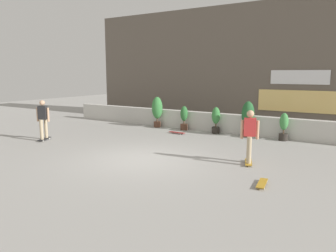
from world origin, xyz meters
TOP-DOWN VIEW (x-y plane):
  - ground_plane at (0.00, 0.00)m, footprint 48.00×48.00m
  - planter_wall at (0.00, 6.00)m, footprint 18.00×0.40m
  - building_backdrop at (0.00, 10.00)m, footprint 20.00×2.08m
  - potted_plant_0 at (-3.26, 5.55)m, footprint 0.56×0.56m
  - potted_plant_1 at (-1.65, 5.55)m, footprint 0.36×0.36m
  - potted_plant_2 at (0.07, 5.55)m, footprint 0.39×0.39m
  - potted_plant_3 at (1.60, 5.55)m, footprint 0.55×0.55m
  - potted_plant_4 at (3.16, 5.55)m, footprint 0.36×0.36m
  - skater_foreground at (-5.36, 0.17)m, footprint 0.52×0.81m
  - skater_by_wall_left at (3.14, 1.26)m, footprint 0.53×0.82m
  - skateboard_near_camera at (-1.40, 4.46)m, footprint 0.81×0.24m
  - skateboard_aside at (4.10, -0.47)m, footprint 0.32×0.82m

SIDE VIEW (x-z plane):
  - ground_plane at x=0.00m, z-range 0.00..0.00m
  - skateboard_near_camera at x=-1.40m, z-range 0.02..0.10m
  - skateboard_aside at x=4.10m, z-range 0.02..0.10m
  - planter_wall at x=0.00m, z-range 0.00..0.90m
  - potted_plant_4 at x=3.16m, z-range 0.02..1.20m
  - potted_plant_1 at x=-1.65m, z-range 0.03..1.23m
  - potted_plant_2 at x=0.07m, z-range 0.05..1.30m
  - potted_plant_3 at x=1.60m, z-range 0.14..1.72m
  - potted_plant_0 at x=-3.26m, z-range 0.14..1.72m
  - skater_foreground at x=-5.36m, z-range 0.09..1.79m
  - skater_by_wall_left at x=3.14m, z-range 0.09..1.79m
  - building_backdrop at x=0.00m, z-range 0.00..6.50m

